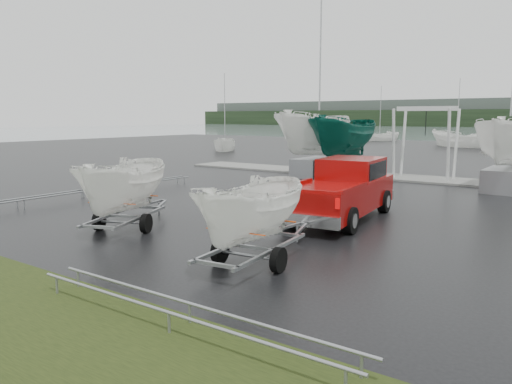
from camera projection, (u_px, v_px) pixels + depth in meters
name	position (u px, v px, depth m)	size (l,w,h in m)	color
ground_plane	(282.00, 214.00, 18.44)	(120.00, 120.00, 0.00)	black
dock	(403.00, 178.00, 28.88)	(30.00, 3.00, 0.12)	gray
pickup_truck	(344.00, 187.00, 17.61)	(2.84, 6.42, 2.07)	#8D0807
trailer_hitched	(252.00, 159.00, 11.66)	(1.84, 3.71, 4.74)	gray
trailer_parked	(122.00, 141.00, 15.36)	(2.49, 3.78, 5.20)	gray
boat_hoist	(425.00, 133.00, 27.84)	(3.30, 2.18, 4.12)	silver
keelboat_0	(315.00, 102.00, 29.37)	(2.75, 3.20, 10.93)	gray
keelboat_1	(345.00, 110.00, 28.55)	(2.49, 3.20, 7.72)	gray
keelboat_2	(509.00, 111.00, 23.47)	(2.41, 3.20, 10.58)	gray
mast_rack_0	(138.00, 183.00, 24.37)	(0.56, 6.50, 0.06)	gray
mast_rack_1	(20.00, 199.00, 19.55)	(0.56, 6.50, 0.06)	gray
mast_rack_2	(179.00, 308.00, 8.45)	(7.00, 0.56, 0.06)	gray
moored_boat_0	(225.00, 151.00, 52.50)	(3.03, 3.05, 10.88)	white
moored_boat_1	(456.00, 147.00, 59.46)	(4.32, 4.29, 12.07)	white
moored_boat_4	(379.00, 141.00, 73.45)	(3.37, 3.38, 11.13)	white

